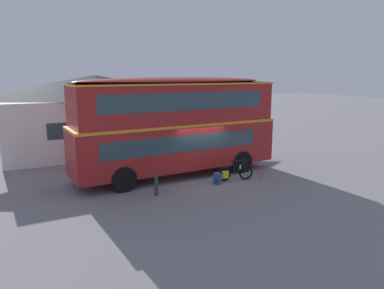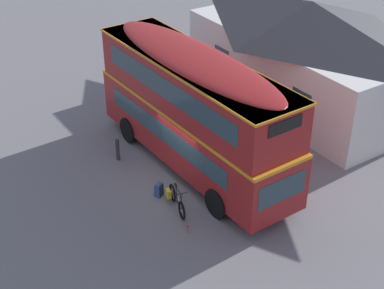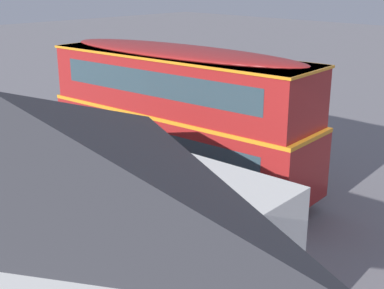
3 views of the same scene
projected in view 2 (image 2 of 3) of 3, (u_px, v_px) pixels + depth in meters
The scene contains 7 objects.
ground_plane at pixel (187, 180), 22.08m from camera, with size 120.00×120.00×0.00m, color slate.
double_decker_bus at pixel (194, 107), 21.58m from camera, with size 10.24×3.36×4.79m.
touring_bicycle at pixel (176, 200), 20.38m from camera, with size 1.75×0.53×1.03m.
backpack_on_ground at pixel (159, 189), 21.07m from camera, with size 0.35×0.38×0.57m.
water_bottle_red_squeeze at pixel (188, 229), 19.40m from camera, with size 0.07×0.07×0.25m.
pub_building at pixel (307, 51), 26.70m from camera, with size 12.01×6.81×4.87m.
kerb_bollard at pixel (118, 149), 23.06m from camera, with size 0.16×0.16×0.97m.
Camera 2 is at (15.74, -8.92, 12.72)m, focal length 53.35 mm.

